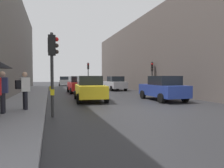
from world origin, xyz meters
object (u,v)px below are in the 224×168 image
traffic_light_near_left (53,59)px  pedestrian_with_black_backpack (24,88)px  pedestrian_with_grey_backpack (1,90)px  car_dark_suv (95,82)px  traffic_light_near_right (52,58)px  traffic_light_far_median (88,71)px  car_blue_van (163,88)px  traffic_light_mid_street (152,71)px  car_red_sedan (78,85)px  car_yellow_taxi (90,88)px  car_silver_hatchback (115,83)px  car_white_compact (64,81)px

traffic_light_near_left → pedestrian_with_black_backpack: (-1.27, 1.36, -1.27)m
pedestrian_with_grey_backpack → pedestrian_with_black_backpack: same height
car_dark_suv → traffic_light_near_right: bearing=-109.3°
traffic_light_far_median → car_blue_van: (2.49, -15.33, -1.71)m
traffic_light_mid_street → car_dark_suv: bearing=102.2°
car_red_sedan → pedestrian_with_grey_backpack: bearing=-112.8°
car_yellow_taxi → traffic_light_mid_street: bearing=30.0°
traffic_light_near_left → car_blue_van: 8.56m
car_red_sedan → car_yellow_taxi: bearing=-91.3°
traffic_light_near_right → traffic_light_far_median: traffic_light_near_right is taller
traffic_light_far_median → car_red_sedan: size_ratio=0.89×
car_silver_hatchback → pedestrian_with_black_backpack: (-8.95, -13.13, 0.29)m
car_yellow_taxi → car_blue_van: (5.05, -1.41, 0.00)m
traffic_light_mid_street → car_yellow_taxi: 8.64m
car_red_sedan → car_dark_suv: size_ratio=1.01×
pedestrian_with_black_backpack → car_red_sedan: bearing=69.5°
traffic_light_near_left → traffic_light_near_right: 3.00m
traffic_light_far_median → car_white_compact: (-2.63, 10.68, -1.71)m
car_blue_van → pedestrian_with_grey_backpack: (-9.68, -2.91, 0.29)m
car_yellow_taxi → pedestrian_with_black_backpack: size_ratio=2.43×
traffic_light_mid_street → traffic_light_far_median: 10.80m
traffic_light_near_left → traffic_light_far_median: bearing=74.8°
traffic_light_near_left → car_red_sedan: (2.72, 12.04, -1.56)m
car_silver_hatchback → car_white_compact: bearing=108.9°
car_red_sedan → car_white_compact: (-0.22, 17.54, 0.00)m
traffic_light_near_right → car_silver_hatchback: (7.68, 11.50, -1.87)m
car_blue_van → pedestrian_with_black_backpack: pedestrian_with_black_backpack is taller
car_silver_hatchback → pedestrian_with_grey_backpack: bearing=-125.2°
car_yellow_taxi → car_white_compact: bearing=90.2°
traffic_light_near_left → car_dark_suv: 24.04m
car_dark_suv → car_white_compact: size_ratio=0.98×
car_blue_van → traffic_light_near_left: bearing=-154.8°
pedestrian_with_black_backpack → traffic_light_near_left: bearing=-46.8°
car_dark_suv → car_blue_van: same height
car_red_sedan → pedestrian_with_black_backpack: 11.41m
traffic_light_near_right → car_silver_hatchback: traffic_light_near_right is taller
traffic_light_near_left → traffic_light_mid_street: size_ratio=1.08×
car_yellow_taxi → pedestrian_with_grey_backpack: pedestrian_with_grey_backpack is taller
traffic_light_far_median → car_blue_van: size_ratio=0.88×
pedestrian_with_grey_backpack → traffic_light_far_median: bearing=68.5°
pedestrian_with_black_backpack → car_blue_van: bearing=14.0°
traffic_light_near_right → car_dark_suv: bearing=70.7°
traffic_light_near_right → car_red_sedan: traffic_light_near_right is taller
car_red_sedan → car_blue_van: (4.90, -8.46, 0.00)m
traffic_light_near_right → pedestrian_with_black_backpack: (-1.27, -1.63, -1.59)m
car_silver_hatchback → car_blue_van: 10.91m
traffic_light_far_median → traffic_light_near_left: bearing=-105.2°
traffic_light_near_right → car_yellow_taxi: traffic_light_near_right is taller
car_yellow_taxi → car_silver_hatchback: size_ratio=1.01×
car_yellow_taxi → car_dark_suv: same height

